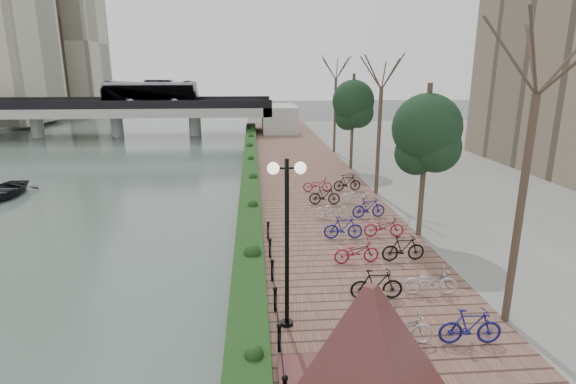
{
  "coord_description": "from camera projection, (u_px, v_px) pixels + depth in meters",
  "views": [
    {
      "loc": [
        0.84,
        -9.05,
        7.45
      ],
      "look_at": [
        2.41,
        11.08,
        2.0
      ],
      "focal_mm": 28.0,
      "sensor_mm": 36.0,
      "label": 1
    }
  ],
  "objects": [
    {
      "name": "river_water",
      "position": [
        41.0,
        174.0,
        33.52
      ],
      "size": [
        30.0,
        130.0,
        0.02
      ],
      "primitive_type": "cube",
      "color": "#4A5D55",
      "rests_on": "ground"
    },
    {
      "name": "promenade",
      "position": [
        306.0,
        192.0,
        27.67
      ],
      "size": [
        8.0,
        75.0,
        0.5
      ],
      "primitive_type": "cube",
      "color": "brown",
      "rests_on": "ground"
    },
    {
      "name": "inland_pavement",
      "position": [
        552.0,
        187.0,
        28.87
      ],
      "size": [
        24.0,
        75.0,
        0.5
      ],
      "primitive_type": "cube",
      "color": "gray",
      "rests_on": "ground"
    },
    {
      "name": "hedge",
      "position": [
        250.0,
        175.0,
        29.67
      ],
      "size": [
        1.1,
        56.0,
        0.6
      ],
      "primitive_type": "cube",
      "color": "#163714",
      "rests_on": "promenade"
    },
    {
      "name": "chain_fence",
      "position": [
        277.0,
        318.0,
        12.39
      ],
      "size": [
        0.1,
        14.1,
        0.7
      ],
      "color": "black",
      "rests_on": "promenade"
    },
    {
      "name": "granite_monument",
      "position": [
        367.0,
        349.0,
        9.14
      ],
      "size": [
        4.54,
        4.54,
        2.9
      ],
      "color": "#4D2321",
      "rests_on": "promenade"
    },
    {
      "name": "lamppost",
      "position": [
        287.0,
        208.0,
        11.82
      ],
      "size": [
        1.02,
        0.32,
        4.78
      ],
      "color": "black",
      "rests_on": "promenade"
    },
    {
      "name": "motorcycle",
      "position": [
        357.0,
        329.0,
        11.52
      ],
      "size": [
        1.19,
        1.84,
        1.1
      ],
      "primitive_type": null,
      "rotation": [
        0.0,
        0.0,
        -0.4
      ],
      "color": "black",
      "rests_on": "promenade"
    },
    {
      "name": "pedestrian",
      "position": [
        379.0,
        318.0,
        11.61
      ],
      "size": [
        0.66,
        0.56,
        1.55
      ],
      "primitive_type": "imported",
      "rotation": [
        0.0,
        0.0,
        3.55
      ],
      "color": "brown",
      "rests_on": "promenade"
    },
    {
      "name": "bicycle_parking",
      "position": [
        364.0,
        227.0,
        19.23
      ],
      "size": [
        2.4,
        17.32,
        1.0
      ],
      "color": "silver",
      "rests_on": "promenade"
    },
    {
      "name": "street_trees",
      "position": [
        397.0,
        149.0,
        22.43
      ],
      "size": [
        3.2,
        37.12,
        6.8
      ],
      "color": "#3B3023",
      "rests_on": "promenade"
    },
    {
      "name": "bridge",
      "position": [
        123.0,
        108.0,
        51.96
      ],
      "size": [
        36.0,
        10.77,
        6.5
      ],
      "color": "#ADADA8",
      "rests_on": "ground"
    },
    {
      "name": "boat",
      "position": [
        2.0,
        190.0,
        27.18
      ],
      "size": [
        3.08,
        4.31,
        0.89
      ],
      "primitive_type": "imported",
      "rotation": [
        0.0,
        0.0,
        0.0
      ],
      "color": "black",
      "rests_on": "river_water"
    }
  ]
}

